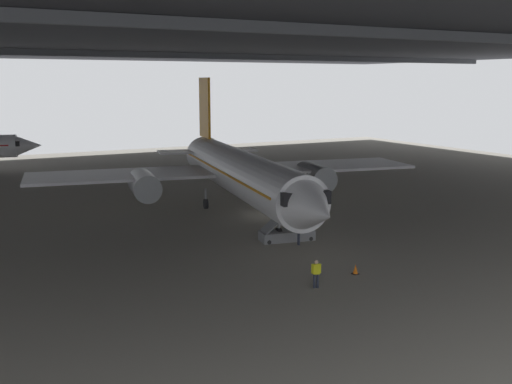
{
  "coord_description": "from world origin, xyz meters",
  "views": [
    {
      "loc": [
        -24.33,
        -44.03,
        11.2
      ],
      "look_at": [
        -1.79,
        -2.41,
        2.58
      ],
      "focal_mm": 42.75,
      "sensor_mm": 36.0,
      "label": 1
    }
  ],
  "objects_px": {
    "boarding_stairs": "(288,230)",
    "traffic_cone_orange": "(355,269)",
    "crew_worker_by_stairs": "(299,231)",
    "baggage_tug": "(286,190)",
    "crew_worker_near_nose": "(316,272)",
    "airplane_main": "(239,172)"
  },
  "relations": [
    {
      "from": "crew_worker_by_stairs",
      "to": "boarding_stairs",
      "type": "bearing_deg",
      "value": 89.42
    },
    {
      "from": "traffic_cone_orange",
      "to": "crew_worker_near_nose",
      "type": "bearing_deg",
      "value": -164.88
    },
    {
      "from": "crew_worker_near_nose",
      "to": "boarding_stairs",
      "type": "bearing_deg",
      "value": 67.34
    },
    {
      "from": "crew_worker_near_nose",
      "to": "airplane_main",
      "type": "bearing_deg",
      "value": 75.02
    },
    {
      "from": "boarding_stairs",
      "to": "crew_worker_near_nose",
      "type": "bearing_deg",
      "value": -112.66
    },
    {
      "from": "traffic_cone_orange",
      "to": "baggage_tug",
      "type": "relative_size",
      "value": 0.25
    },
    {
      "from": "crew_worker_by_stairs",
      "to": "airplane_main",
      "type": "bearing_deg",
      "value": 83.58
    },
    {
      "from": "crew_worker_near_nose",
      "to": "baggage_tug",
      "type": "height_order",
      "value": "crew_worker_near_nose"
    },
    {
      "from": "boarding_stairs",
      "to": "baggage_tug",
      "type": "bearing_deg",
      "value": 58.99
    },
    {
      "from": "traffic_cone_orange",
      "to": "boarding_stairs",
      "type": "bearing_deg",
      "value": 86.3
    },
    {
      "from": "boarding_stairs",
      "to": "traffic_cone_orange",
      "type": "distance_m",
      "value": 8.63
    },
    {
      "from": "airplane_main",
      "to": "crew_worker_near_nose",
      "type": "xyz_separation_m",
      "value": [
        -5.28,
        -19.71,
        -2.57
      ]
    },
    {
      "from": "boarding_stairs",
      "to": "traffic_cone_orange",
      "type": "xyz_separation_m",
      "value": [
        -0.56,
        -8.6,
        -0.44
      ]
    },
    {
      "from": "crew_worker_by_stairs",
      "to": "baggage_tug",
      "type": "height_order",
      "value": "crew_worker_by_stairs"
    },
    {
      "from": "traffic_cone_orange",
      "to": "baggage_tug",
      "type": "bearing_deg",
      "value": 67.91
    },
    {
      "from": "boarding_stairs",
      "to": "traffic_cone_orange",
      "type": "relative_size",
      "value": 7.8
    },
    {
      "from": "airplane_main",
      "to": "boarding_stairs",
      "type": "distance_m",
      "value": 10.63
    },
    {
      "from": "crew_worker_by_stairs",
      "to": "traffic_cone_orange",
      "type": "bearing_deg",
      "value": -94.36
    },
    {
      "from": "boarding_stairs",
      "to": "baggage_tug",
      "type": "distance_m",
      "value": 17.51
    },
    {
      "from": "airplane_main",
      "to": "crew_worker_near_nose",
      "type": "bearing_deg",
      "value": -104.98
    },
    {
      "from": "crew_worker_near_nose",
      "to": "crew_worker_by_stairs",
      "type": "xyz_separation_m",
      "value": [
        3.96,
        8.02,
        0.11
      ]
    },
    {
      "from": "crew_worker_by_stairs",
      "to": "crew_worker_near_nose",
      "type": "bearing_deg",
      "value": -116.28
    }
  ]
}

